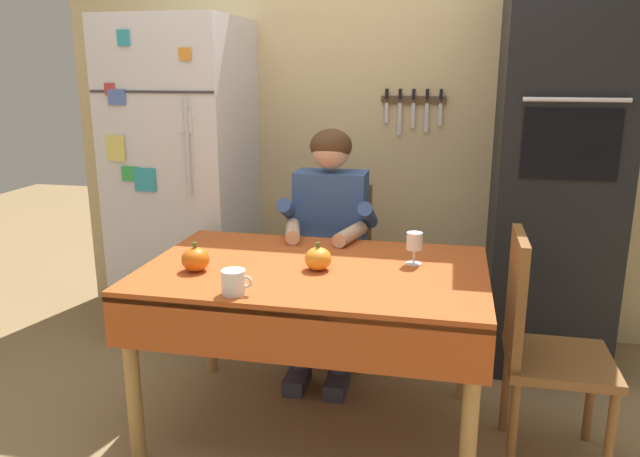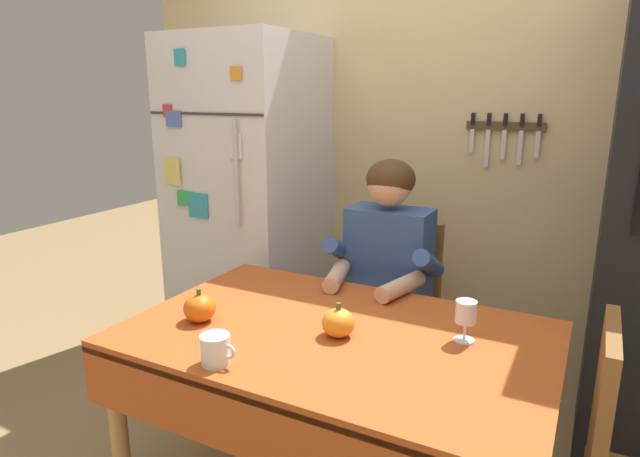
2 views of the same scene
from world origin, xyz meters
The scene contains 9 objects.
back_wall_assembly centered at (0.05, 1.35, 1.30)m, with size 3.70×0.13×2.60m.
refrigerator centered at (-0.95, 0.96, 0.90)m, with size 0.68×0.71×1.80m.
dining_table centered at (0.00, 0.08, 0.66)m, with size 1.40×0.90×0.74m.
chair_behind_person centered at (-0.06, 0.87, 0.51)m, with size 0.40×0.40×0.93m.
seated_person centered at (-0.06, 0.68, 0.74)m, with size 0.47×0.55×1.25m.
coffee_mug centered at (-0.22, -0.27, 0.79)m, with size 0.12×0.09×0.09m.
wine_glass centered at (0.40, 0.22, 0.83)m, with size 0.07×0.07×0.14m.
pumpkin_large centered at (0.02, 0.07, 0.79)m, with size 0.11×0.11×0.12m.
pumpkin_medium centered at (-0.46, -0.05, 0.79)m, with size 0.11×0.11×0.12m.
Camera 2 is at (0.72, -1.39, 1.52)m, focal length 30.04 mm.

